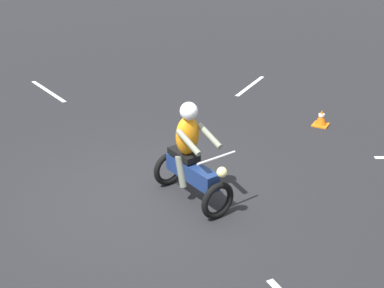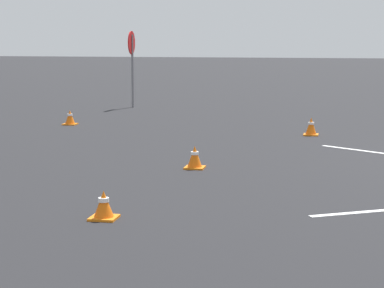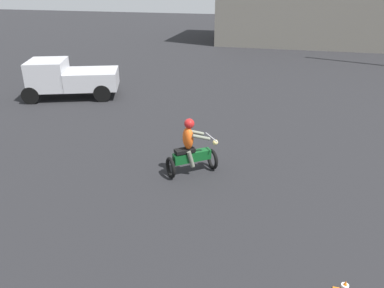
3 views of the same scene
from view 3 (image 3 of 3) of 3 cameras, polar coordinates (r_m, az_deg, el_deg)
The scene contains 2 objects.
motorcycle_rider_background at distance 10.45m, azimuth -0.18°, elevation -0.90°, with size 1.47×1.33×1.66m.
pickup_truck at distance 18.33m, azimuth -18.30°, elevation 9.60°, with size 4.54×3.23×1.73m.
Camera 3 is at (-5.95, 1.06, 5.14)m, focal length 35.00 mm.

